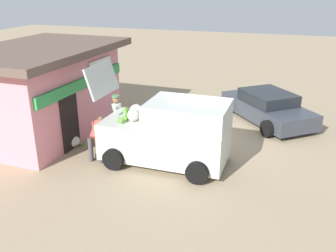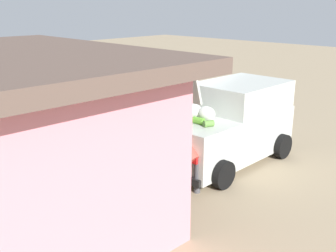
# 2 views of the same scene
# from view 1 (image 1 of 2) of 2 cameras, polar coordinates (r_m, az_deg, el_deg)

# --- Properties ---
(ground_plane) EXTENTS (60.00, 60.00, 0.00)m
(ground_plane) POSITION_cam_1_polar(r_m,az_deg,el_deg) (13.56, 5.78, -1.68)
(ground_plane) COLOR #9E896B
(storefront_bar) EXTENTS (6.38, 4.37, 3.20)m
(storefront_bar) POSITION_cam_1_polar(r_m,az_deg,el_deg) (14.12, -18.63, 5.34)
(storefront_bar) COLOR pink
(storefront_bar) RESTS_ON ground_plane
(delivery_van) EXTENTS (2.23, 4.15, 2.96)m
(delivery_van) POSITION_cam_1_polar(r_m,az_deg,el_deg) (11.25, 0.27, -1.06)
(delivery_van) COLOR silver
(delivery_van) RESTS_ON ground_plane
(parked_sedan) EXTENTS (4.40, 4.07, 1.22)m
(parked_sedan) POSITION_cam_1_polar(r_m,az_deg,el_deg) (15.40, 15.05, 2.84)
(parked_sedan) COLOR #383D47
(parked_sedan) RESTS_ON ground_plane
(vendor_standing) EXTENTS (0.55, 0.42, 1.74)m
(vendor_standing) POSITION_cam_1_polar(r_m,az_deg,el_deg) (12.75, -7.94, 1.52)
(vendor_standing) COLOR #4C4C51
(vendor_standing) RESTS_ON ground_plane
(customer_bending) EXTENTS (0.71, 0.57, 1.35)m
(customer_bending) POSITION_cam_1_polar(r_m,az_deg,el_deg) (11.71, -10.86, -1.45)
(customer_bending) COLOR #4C4C51
(customer_bending) RESTS_ON ground_plane
(unloaded_banana_pile) EXTENTS (0.81, 0.76, 0.40)m
(unloaded_banana_pile) POSITION_cam_1_polar(r_m,az_deg,el_deg) (13.07, -14.66, -2.36)
(unloaded_banana_pile) COLOR silver
(unloaded_banana_pile) RESTS_ON ground_plane
(paint_bucket) EXTENTS (0.28, 0.28, 0.31)m
(paint_bucket) POSITION_cam_1_polar(r_m,az_deg,el_deg) (14.80, -3.82, 1.05)
(paint_bucket) COLOR #BF3F33
(paint_bucket) RESTS_ON ground_plane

